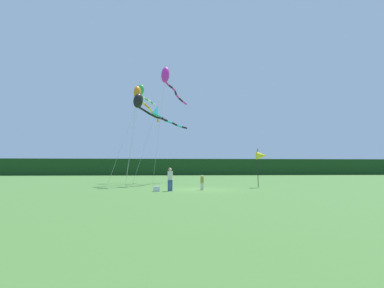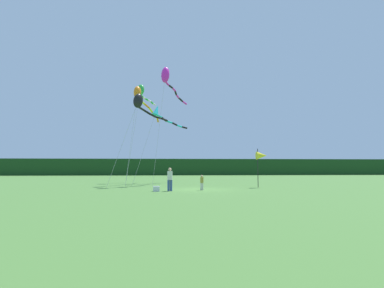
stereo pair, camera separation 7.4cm
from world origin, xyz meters
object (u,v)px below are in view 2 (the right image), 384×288
(banner_flag_pole, at_px, (261,156))
(kite_green, at_px, (141,92))
(person_adult, at_px, (170,178))
(kite_orange, at_px, (140,97))
(kite_magenta, at_px, (167,78))
(person_child, at_px, (202,182))
(kite_cyan, at_px, (161,114))
(cooler_box, at_px, (156,189))
(kite_black, at_px, (140,103))

(banner_flag_pole, relative_size, kite_green, 0.29)
(person_adult, relative_size, kite_orange, 0.17)
(kite_magenta, bearing_deg, person_adult, -88.88)
(banner_flag_pole, distance_m, kite_orange, 13.78)
(person_child, relative_size, banner_flag_pole, 0.34)
(banner_flag_pole, xyz_separation_m, kite_green, (-11.22, 10.58, 8.00))
(person_adult, bearing_deg, kite_cyan, 94.35)
(cooler_box, relative_size, kite_green, 0.04)
(kite_magenta, bearing_deg, cooler_box, -94.70)
(person_adult, relative_size, banner_flag_pole, 0.51)
(person_adult, height_order, banner_flag_pole, banner_flag_pole)
(kite_orange, distance_m, kite_green, 5.26)
(kite_cyan, bearing_deg, kite_black, -108.68)
(kite_black, bearing_deg, kite_cyan, 71.32)
(person_adult, relative_size, kite_magenta, 0.14)
(kite_green, distance_m, kite_cyan, 4.58)
(cooler_box, distance_m, kite_cyan, 14.04)
(kite_cyan, bearing_deg, kite_green, 133.16)
(banner_flag_pole, bearing_deg, kite_magenta, 144.67)
(kite_orange, height_order, kite_green, kite_green)
(kite_black, bearing_deg, banner_flag_pole, -14.35)
(kite_green, height_order, kite_cyan, kite_green)
(cooler_box, height_order, kite_cyan, kite_cyan)
(kite_green, bearing_deg, person_adult, -77.16)
(person_child, height_order, banner_flag_pole, banner_flag_pole)
(person_child, distance_m, cooler_box, 3.60)
(person_child, relative_size, kite_black, 0.13)
(kite_orange, distance_m, kite_cyan, 3.45)
(kite_orange, xyz_separation_m, kite_cyan, (2.04, 2.46, -1.29))
(cooler_box, xyz_separation_m, kite_orange, (-1.96, 9.42, 8.78))
(cooler_box, bearing_deg, kite_orange, 101.75)
(kite_black, xyz_separation_m, kite_magenta, (2.51, 3.06, 3.28))
(person_child, relative_size, cooler_box, 2.45)
(kite_green, xyz_separation_m, kite_cyan, (2.34, -2.50, -3.04))
(person_adult, xyz_separation_m, cooler_box, (-0.97, -0.22, -0.76))
(kite_green, bearing_deg, kite_cyan, -46.84)
(person_adult, distance_m, person_child, 2.60)
(cooler_box, relative_size, kite_magenta, 0.04)
(cooler_box, xyz_separation_m, kite_cyan, (0.08, 11.88, 7.49))
(banner_flag_pole, distance_m, kite_black, 12.12)
(banner_flag_pole, relative_size, kite_black, 0.39)
(banner_flag_pole, bearing_deg, kite_cyan, 137.68)
(kite_cyan, bearing_deg, person_child, -72.89)
(person_adult, xyz_separation_m, banner_flag_pole, (7.99, 3.58, 1.77))
(kite_green, relative_size, kite_cyan, 1.34)
(banner_flag_pole, xyz_separation_m, kite_black, (-10.69, 2.73, 5.02))
(cooler_box, relative_size, kite_orange, 0.05)
(person_child, height_order, cooler_box, person_child)
(cooler_box, distance_m, kite_green, 17.96)
(kite_magenta, bearing_deg, banner_flag_pole, -35.33)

